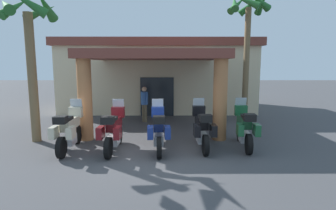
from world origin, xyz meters
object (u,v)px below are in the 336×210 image
(motorcycle_blue, at_px, (157,130))
(palm_tree_roadside, at_px, (27,33))
(motorcycle_cream, at_px, (68,130))
(palm_tree_near_portico, at_px, (246,22))
(pedestrian, at_px, (143,102))
(motorcycle_green, at_px, (243,127))
(motorcycle_black, at_px, (201,128))
(motel_building, at_px, (157,74))
(motorcycle_maroon, at_px, (112,130))

(motorcycle_blue, relative_size, palm_tree_roadside, 0.42)
(motorcycle_cream, relative_size, palm_tree_near_portico, 0.35)
(pedestrian, relative_size, palm_tree_near_portico, 0.27)
(motorcycle_green, bearing_deg, motorcycle_cream, 97.98)
(motorcycle_black, height_order, palm_tree_roadside, palm_tree_roadside)
(motorcycle_blue, bearing_deg, motel_building, -1.58)
(motorcycle_maroon, relative_size, palm_tree_near_portico, 0.35)
(pedestrian, bearing_deg, palm_tree_roadside, 1.35)
(motorcycle_maroon, relative_size, motorcycle_green, 1.00)
(motel_building, height_order, motorcycle_maroon, motel_building)
(motorcycle_blue, height_order, pedestrian, pedestrian)
(motorcycle_blue, height_order, palm_tree_near_portico, palm_tree_near_portico)
(motorcycle_black, xyz_separation_m, palm_tree_roadside, (-5.98, 0.86, 3.18))
(motel_building, distance_m, motorcycle_cream, 9.26)
(pedestrian, relative_size, palm_tree_roadside, 0.32)
(motorcycle_maroon, bearing_deg, motorcycle_green, -83.37)
(motorcycle_maroon, xyz_separation_m, palm_tree_near_portico, (5.62, 5.05, 4.11))
(motel_building, relative_size, motorcycle_green, 5.24)
(motel_building, xyz_separation_m, pedestrian, (-0.55, -4.20, -1.17))
(palm_tree_roadside, bearing_deg, motorcycle_cream, -34.43)
(motorcycle_blue, bearing_deg, motorcycle_black, -84.41)
(motorcycle_cream, distance_m, motorcycle_maroon, 1.45)
(palm_tree_roadside, bearing_deg, motorcycle_green, -5.78)
(motorcycle_blue, relative_size, pedestrian, 1.28)
(palm_tree_roadside, distance_m, palm_tree_near_portico, 9.58)
(motorcycle_blue, distance_m, motorcycle_green, 2.93)
(motorcycle_maroon, height_order, motorcycle_green, same)
(motel_building, bearing_deg, palm_tree_near_portico, -40.30)
(motorcycle_cream, relative_size, motorcycle_green, 1.00)
(motel_building, xyz_separation_m, motorcycle_maroon, (-1.16, -8.79, -1.47))
(motorcycle_maroon, height_order, palm_tree_near_portico, palm_tree_near_portico)
(motorcycle_maroon, distance_m, palm_tree_near_portico, 8.60)
(motorcycle_cream, height_order, motorcycle_maroon, same)
(motel_building, relative_size, palm_tree_near_portico, 1.84)
(pedestrian, bearing_deg, motorcycle_black, 76.30)
(motorcycle_cream, relative_size, pedestrian, 1.28)
(pedestrian, height_order, palm_tree_roadside, palm_tree_roadside)
(motorcycle_black, bearing_deg, pedestrian, 25.98)
(palm_tree_roadside, bearing_deg, motorcycle_blue, -13.51)
(pedestrian, distance_m, palm_tree_roadside, 5.81)
(motorcycle_maroon, distance_m, motorcycle_black, 2.92)
(motel_building, distance_m, motorcycle_green, 9.11)
(motorcycle_cream, distance_m, palm_tree_near_portico, 9.59)
(motorcycle_black, height_order, pedestrian, pedestrian)
(motorcycle_cream, distance_m, motorcycle_blue, 2.91)
(pedestrian, bearing_deg, palm_tree_near_portico, 143.47)
(motorcycle_cream, bearing_deg, pedestrian, -25.55)
(motorcycle_green, bearing_deg, palm_tree_roadside, 88.67)
(motel_building, distance_m, palm_tree_near_portico, 6.39)
(motorcycle_black, bearing_deg, palm_tree_near_portico, -31.72)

